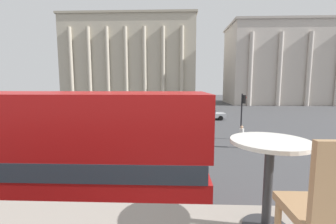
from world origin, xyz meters
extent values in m
cylinder|color=black|center=(-0.07, 5.09, 0.52)|extent=(1.05, 0.22, 1.05)
cube|color=#B71414|center=(-4.26, 3.84, 1.45)|extent=(11.18, 2.50, 1.85)
cube|color=#2D3842|center=(-4.26, 3.84, 2.60)|extent=(10.96, 2.53, 0.45)
cube|color=#B71414|center=(-4.26, 3.84, 3.58)|extent=(11.18, 2.50, 1.51)
cylinder|color=#2D2D30|center=(1.25, -0.35, 3.75)|extent=(0.07, 0.07, 0.68)
cylinder|color=silver|center=(1.25, -0.35, 4.11)|extent=(0.60, 0.60, 0.03)
cube|color=#A87F56|center=(1.33, -0.90, 3.86)|extent=(0.40, 0.40, 0.05)
cube|color=#B2A893|center=(-11.07, 56.75, 10.34)|extent=(32.07, 12.65, 20.68)
cube|color=#A39984|center=(-11.07, 56.75, 20.93)|extent=(32.67, 13.25, 0.50)
cylinder|color=#B2A893|center=(-23.90, 49.98, 8.79)|extent=(0.90, 0.90, 17.57)
cylinder|color=#B2A893|center=(-19.62, 49.98, 8.79)|extent=(0.90, 0.90, 17.57)
cylinder|color=#B2A893|center=(-15.35, 49.98, 8.79)|extent=(0.90, 0.90, 17.57)
cylinder|color=#B2A893|center=(-11.07, 49.98, 8.79)|extent=(0.90, 0.90, 17.57)
cylinder|color=#B2A893|center=(-6.80, 49.98, 8.79)|extent=(0.90, 0.90, 17.57)
cylinder|color=#B2A893|center=(-2.52, 49.98, 8.79)|extent=(0.90, 0.90, 17.57)
cylinder|color=#B2A893|center=(1.76, 49.98, 8.79)|extent=(0.90, 0.90, 17.57)
cube|color=#BCB2A8|center=(28.50, 53.72, 9.11)|extent=(30.48, 12.54, 18.22)
cube|color=#ADA399|center=(28.50, 53.72, 18.47)|extent=(31.08, 13.14, 0.50)
cylinder|color=#BCB2A8|center=(16.31, 47.00, 7.74)|extent=(0.90, 0.90, 15.49)
cylinder|color=#BCB2A8|center=(22.40, 47.00, 7.74)|extent=(0.90, 0.90, 15.49)
cylinder|color=#BCB2A8|center=(28.50, 47.00, 7.74)|extent=(0.90, 0.90, 15.49)
cylinder|color=black|center=(-2.90, 9.24, 1.87)|extent=(0.12, 0.12, 3.73)
cube|color=black|center=(-2.72, 9.24, 3.28)|extent=(0.20, 0.24, 0.70)
sphere|color=green|center=(-2.61, 9.24, 3.43)|extent=(0.14, 0.14, 0.14)
cylinder|color=black|center=(5.92, 16.51, 1.90)|extent=(0.12, 0.12, 3.81)
cube|color=black|center=(6.10, 16.51, 3.36)|extent=(0.20, 0.24, 0.70)
sphere|color=red|center=(6.21, 16.51, 3.51)|extent=(0.14, 0.14, 0.14)
cylinder|color=black|center=(6.21, 28.23, 0.30)|extent=(0.60, 0.18, 0.60)
cylinder|color=black|center=(6.21, 26.48, 0.30)|extent=(0.60, 0.18, 0.60)
cylinder|color=black|center=(3.41, 28.23, 0.30)|extent=(0.60, 0.18, 0.60)
cylinder|color=black|center=(3.41, 26.48, 0.30)|extent=(0.60, 0.18, 0.60)
cube|color=#B2B5BA|center=(4.81, 27.36, 0.57)|extent=(4.20, 1.75, 0.55)
cube|color=#2D3842|center=(4.61, 27.36, 1.10)|extent=(1.89, 1.61, 0.50)
cylinder|color=#282B33|center=(-2.60, 11.44, 0.41)|extent=(0.14, 0.14, 0.82)
cylinder|color=#282B33|center=(-2.42, 11.44, 0.41)|extent=(0.14, 0.14, 0.82)
cylinder|color=yellow|center=(-2.51, 11.44, 1.15)|extent=(0.32, 0.32, 0.65)
sphere|color=tan|center=(-2.51, 11.44, 1.59)|extent=(0.22, 0.22, 0.22)
cylinder|color=#282B33|center=(5.15, 13.97, 0.39)|extent=(0.14, 0.14, 0.79)
cylinder|color=#282B33|center=(5.33, 13.97, 0.39)|extent=(0.14, 0.14, 0.79)
cylinder|color=silver|center=(5.24, 13.97, 1.10)|extent=(0.32, 0.32, 0.63)
sphere|color=tan|center=(5.24, 13.97, 1.52)|extent=(0.21, 0.21, 0.21)
cylinder|color=#282B33|center=(-3.16, 21.68, 0.43)|extent=(0.14, 0.14, 0.86)
cylinder|color=#282B33|center=(-2.98, 21.68, 0.43)|extent=(0.14, 0.14, 0.86)
cylinder|color=#606638|center=(-3.07, 21.68, 1.21)|extent=(0.32, 0.32, 0.68)
sphere|color=tan|center=(-3.07, 21.68, 1.67)|extent=(0.23, 0.23, 0.23)
cylinder|color=#282B33|center=(-2.23, 17.49, 0.42)|extent=(0.14, 0.14, 0.83)
cylinder|color=#282B33|center=(-2.05, 17.49, 0.42)|extent=(0.14, 0.14, 0.83)
cylinder|color=#B22323|center=(-2.14, 17.49, 1.16)|extent=(0.32, 0.32, 0.66)
sphere|color=tan|center=(-2.14, 17.49, 1.61)|extent=(0.23, 0.23, 0.23)
camera|label=1|loc=(0.52, -2.06, 4.54)|focal=24.00mm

